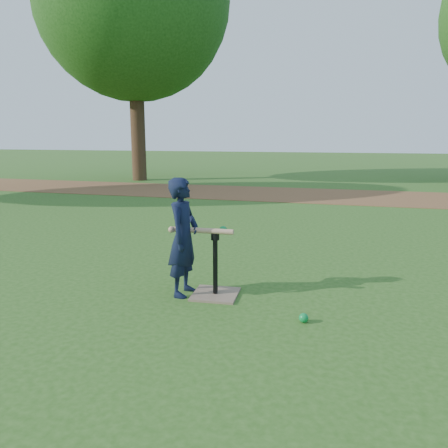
# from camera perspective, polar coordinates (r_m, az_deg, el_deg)

# --- Properties ---
(ground) EXTENTS (80.00, 80.00, 0.00)m
(ground) POSITION_cam_1_polar(r_m,az_deg,el_deg) (4.51, -0.33, -8.30)
(ground) COLOR #285116
(ground) RESTS_ON ground
(dirt_strip) EXTENTS (24.00, 3.00, 0.01)m
(dirt_strip) POSITION_cam_1_polar(r_m,az_deg,el_deg) (11.73, 10.17, 3.77)
(dirt_strip) COLOR brown
(dirt_strip) RESTS_ON ground
(child) EXTENTS (0.28, 0.42, 1.14)m
(child) POSITION_cam_1_polar(r_m,az_deg,el_deg) (4.19, -5.33, -1.72)
(child) COLOR black
(child) RESTS_ON ground
(wiffle_ball_ground) EXTENTS (0.08, 0.08, 0.08)m
(wiffle_ball_ground) POSITION_cam_1_polar(r_m,az_deg,el_deg) (3.76, 10.36, -11.97)
(wiffle_ball_ground) COLOR #0B8236
(wiffle_ball_ground) RESTS_ON ground
(batting_tee) EXTENTS (0.46, 0.46, 0.61)m
(batting_tee) POSITION_cam_1_polar(r_m,az_deg,el_deg) (4.26, -1.14, -7.90)
(batting_tee) COLOR #806751
(batting_tee) RESTS_ON ground
(swing_action) EXTENTS (0.63, 0.19, 0.08)m
(swing_action) POSITION_cam_1_polar(r_m,az_deg,el_deg) (4.15, -2.70, -0.84)
(swing_action) COLOR tan
(swing_action) RESTS_ON ground
(tree_left) EXTENTS (6.40, 6.40, 9.08)m
(tree_left) POSITION_cam_1_polar(r_m,az_deg,el_deg) (16.39, -11.79, 26.51)
(tree_left) COLOR #382316
(tree_left) RESTS_ON ground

